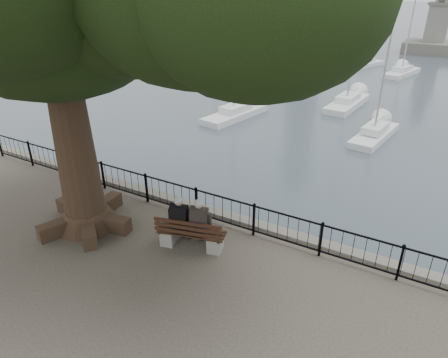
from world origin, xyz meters
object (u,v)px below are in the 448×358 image
Objects in this scene: bench at (191,237)px; person_left at (182,222)px; person_right at (201,224)px; lion_monument at (436,32)px.

bench is 0.50m from person_left.
person_right is at bearing 14.95° from person_left.
person_right is 0.17× the size of lion_monument.
bench is at bearing -92.63° from lion_monument.
person_right is 48.72m from lion_monument.
person_right is at bearing 36.88° from bench.
bench is 0.21× the size of lion_monument.
person_left is 0.57m from person_right.
person_left is 48.89m from lion_monument.
lion_monument is at bearing 87.37° from bench.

